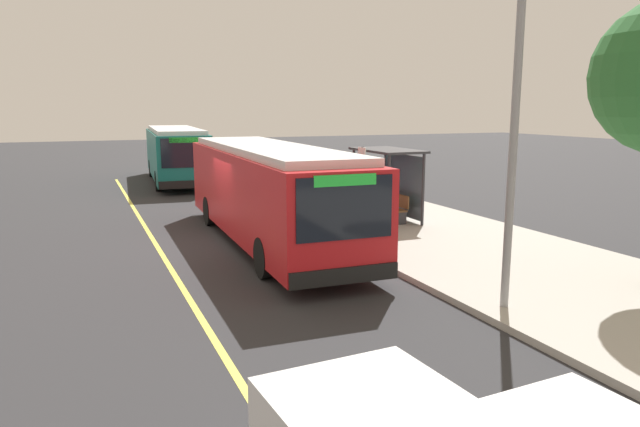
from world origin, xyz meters
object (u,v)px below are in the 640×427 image
transit_bus_second (176,153)px  pedestrian_commuter (320,190)px  waiting_bench (392,207)px  transit_bus_main (269,190)px  route_sign_post (362,181)px

transit_bus_second → pedestrian_commuter: size_ratio=6.31×
transit_bus_second → waiting_bench: (14.84, 5.03, -0.98)m
transit_bus_main → route_sign_post: bearing=55.1°
route_sign_post → pedestrian_commuter: bearing=173.3°
transit_bus_main → route_sign_post: 2.81m
waiting_bench → pedestrian_commuter: (-1.65, -2.02, 0.48)m
transit_bus_main → waiting_bench: (-1.03, 4.81, -0.98)m
transit_bus_second → route_sign_post: same height
waiting_bench → route_sign_post: size_ratio=0.57×
transit_bus_second → route_sign_post: (17.47, 2.51, 0.34)m
transit_bus_second → pedestrian_commuter: 13.53m
transit_bus_main → transit_bus_second: size_ratio=1.07×
route_sign_post → pedestrian_commuter: size_ratio=1.66×
transit_bus_main → pedestrian_commuter: transit_bus_main is taller
route_sign_post → transit_bus_second: bearing=-171.8°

